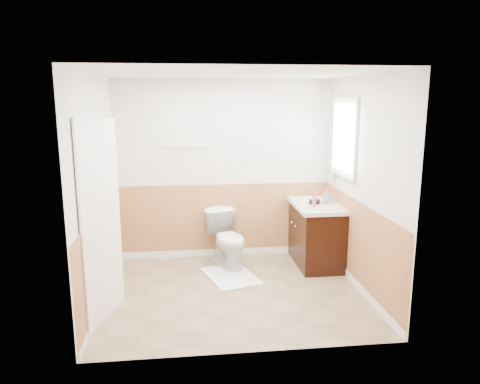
{
  "coord_description": "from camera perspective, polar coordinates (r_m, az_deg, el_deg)",
  "views": [
    {
      "loc": [
        -0.51,
        -4.94,
        2.24
      ],
      "look_at": [
        0.1,
        0.25,
        1.15
      ],
      "focal_mm": 33.81,
      "sensor_mm": 36.0,
      "label": 1
    }
  ],
  "objects": [
    {
      "name": "tp_sheet",
      "position": [
        6.4,
        -2.81,
        -3.18
      ],
      "size": [
        0.1,
        0.01,
        0.16
      ],
      "primitive_type": "cube",
      "color": "white",
      "rests_on": "tp_roll"
    },
    {
      "name": "vanity_knob_right",
      "position": [
        6.31,
        6.59,
        -3.83
      ],
      "size": [
        0.03,
        0.03,
        0.03
      ],
      "primitive_type": "sphere",
      "color": "silver",
      "rests_on": "vanity_cabinet"
    },
    {
      "name": "vanity_knob_left",
      "position": [
        6.12,
        7.02,
        -4.33
      ],
      "size": [
        0.03,
        0.03,
        0.03
      ],
      "primitive_type": "sphere",
      "color": "silver",
      "rests_on": "vanity_cabinet"
    },
    {
      "name": "mirror_panel",
      "position": [
        6.4,
        11.47,
        5.35
      ],
      "size": [
        0.02,
        0.35,
        0.9
      ],
      "primitive_type": "cube",
      "color": "silver",
      "rests_on": "wall_right"
    },
    {
      "name": "vanity_cabinet",
      "position": [
        6.34,
        9.42,
        -5.27
      ],
      "size": [
        0.55,
        1.1,
        0.8
      ],
      "primitive_type": "cube",
      "color": "black",
      "rests_on": "floor"
    },
    {
      "name": "ceiling",
      "position": [
        4.98,
        -0.83,
        14.77
      ],
      "size": [
        3.0,
        3.0,
        0.0
      ],
      "primitive_type": "plane",
      "rotation": [
        3.14,
        0.0,
        0.0
      ],
      "color": "white",
      "rests_on": "floor"
    },
    {
      "name": "window_glass",
      "position": [
        5.9,
        13.19,
        6.71
      ],
      "size": [
        0.01,
        0.7,
        0.9
      ],
      "primitive_type": "cube",
      "color": "white",
      "rests_on": "wall_right"
    },
    {
      "name": "hair_dryer_body",
      "position": [
        6.11,
        9.36,
        -1.19
      ],
      "size": [
        0.14,
        0.07,
        0.07
      ],
      "primitive_type": "cylinder",
      "rotation": [
        0.0,
        1.57,
        0.0
      ],
      "color": "black",
      "rests_on": "countertop"
    },
    {
      "name": "wall_front",
      "position": [
        3.81,
        1.24,
        -3.29
      ],
      "size": [
        3.0,
        0.0,
        3.0
      ],
      "primitive_type": "plane",
      "rotation": [
        -1.57,
        0.0,
        0.0
      ],
      "color": "silver",
      "rests_on": "floor"
    },
    {
      "name": "door",
      "position": [
        4.74,
        -17.32,
        -3.69
      ],
      "size": [
        0.29,
        0.78,
        2.04
      ],
      "primitive_type": "cube",
      "rotation": [
        0.0,
        0.0,
        -0.31
      ],
      "color": "white",
      "rests_on": "wall_left"
    },
    {
      "name": "wainscot_front",
      "position": [
        4.08,
        1.17,
        -13.48
      ],
      "size": [
        3.0,
        0.0,
        3.0
      ],
      "primitive_type": "plane",
      "rotation": [
        -1.57,
        0.0,
        0.0
      ],
      "color": "#BA7D4A",
      "rests_on": "floor"
    },
    {
      "name": "bath_mat",
      "position": [
        5.86,
        -1.17,
        -10.57
      ],
      "size": [
        0.77,
        0.93,
        0.02
      ],
      "primitive_type": "cube",
      "rotation": [
        0.0,
        0.0,
        0.31
      ],
      "color": "silver",
      "rests_on": "floor"
    },
    {
      "name": "countertop",
      "position": [
        6.22,
        9.46,
        -1.53
      ],
      "size": [
        0.6,
        1.15,
        0.05
      ],
      "primitive_type": "cube",
      "color": "beige",
      "rests_on": "vanity_cabinet"
    },
    {
      "name": "door_frame",
      "position": [
        4.75,
        -18.23,
        -3.59
      ],
      "size": [
        0.02,
        0.92,
        2.1
      ],
      "primitive_type": "cube",
      "color": "white",
      "rests_on": "wall_left"
    },
    {
      "name": "faucet",
      "position": [
        6.4,
        10.76,
        -0.34
      ],
      "size": [
        0.02,
        0.02,
        0.14
      ],
      "primitive_type": "cylinder",
      "color": "silver",
      "rests_on": "countertop"
    },
    {
      "name": "wainscot_back",
      "position": [
        6.49,
        -1.96,
        -3.78
      ],
      "size": [
        3.0,
        0.0,
        3.0
      ],
      "primitive_type": "plane",
      "rotation": [
        1.57,
        0.0,
        0.0
      ],
      "color": "#BA7D4A",
      "rests_on": "floor"
    },
    {
      "name": "wainscot_right",
      "position": [
        5.61,
        14.64,
        -6.69
      ],
      "size": [
        0.0,
        2.6,
        2.6
      ],
      "primitive_type": "plane",
      "rotation": [
        1.57,
        0.0,
        -1.57
      ],
      "color": "#BA7D4A",
      "rests_on": "floor"
    },
    {
      "name": "tp_roll",
      "position": [
        6.37,
        -2.82,
        -2.22
      ],
      "size": [
        0.1,
        0.11,
        0.11
      ],
      "primitive_type": "cylinder",
      "rotation": [
        0.0,
        1.57,
        0.0
      ],
      "color": "white",
      "rests_on": "tp_holder_bar"
    },
    {
      "name": "wainscot_left",
      "position": [
        5.33,
        -17.05,
        -7.82
      ],
      "size": [
        0.0,
        2.6,
        2.6
      ],
      "primitive_type": "plane",
      "rotation": [
        1.57,
        0.0,
        1.57
      ],
      "color": "#BA7D4A",
      "rests_on": "floor"
    },
    {
      "name": "wall_right",
      "position": [
        5.43,
        15.17,
        0.85
      ],
      "size": [
        0.0,
        3.0,
        3.0
      ],
      "primitive_type": "plane",
      "rotation": [
        1.57,
        0.0,
        -1.57
      ],
      "color": "silver",
      "rests_on": "floor"
    },
    {
      "name": "tp_holder_bar",
      "position": [
        6.37,
        -2.82,
        -2.22
      ],
      "size": [
        0.14,
        0.02,
        0.02
      ],
      "primitive_type": "cylinder",
      "rotation": [
        0.0,
        1.57,
        0.0
      ],
      "color": "silver",
      "rests_on": "wall_back"
    },
    {
      "name": "sink_basin",
      "position": [
        6.36,
        9.19,
        -0.91
      ],
      "size": [
        0.36,
        0.36,
        0.02
      ],
      "primitive_type": "cylinder",
      "color": "white",
      "rests_on": "countertop"
    },
    {
      "name": "floor",
      "position": [
        5.45,
        -0.75,
        -12.49
      ],
      "size": [
        3.0,
        3.0,
        0.0
      ],
      "primitive_type": "plane",
      "color": "#8C7051",
      "rests_on": "ground"
    },
    {
      "name": "wall_back",
      "position": [
        6.34,
        -2.01,
        2.79
      ],
      "size": [
        3.0,
        0.0,
        3.0
      ],
      "primitive_type": "plane",
      "rotation": [
        1.57,
        0.0,
        0.0
      ],
      "color": "silver",
      "rests_on": "floor"
    },
    {
      "name": "door_knob",
      "position": [
        5.06,
        -15.94,
        -3.46
      ],
      "size": [
        0.06,
        0.06,
        0.06
      ],
      "primitive_type": "sphere",
      "color": "silver",
      "rests_on": "door"
    },
    {
      "name": "wall_left",
      "position": [
        5.14,
        -17.68,
        0.1
      ],
      "size": [
        0.0,
        3.0,
        3.0
      ],
      "primitive_type": "plane",
      "rotation": [
        1.57,
        0.0,
        1.57
      ],
      "color": "silver",
      "rests_on": "floor"
    },
    {
      "name": "hair_dryer_handle",
      "position": [
        6.12,
        9.06,
        -1.46
      ],
      "size": [
        0.03,
        0.03,
        0.07
      ],
      "primitive_type": "cylinder",
      "color": "black",
      "rests_on": "countertop"
    },
    {
      "name": "toilet",
      "position": [
        6.12,
        -1.56,
        -5.97
      ],
      "size": [
        0.62,
        0.83,
        0.75
      ],
      "primitive_type": "imported",
      "rotation": [
        0.0,
        0.0,
        0.31
      ],
      "color": "white",
      "rests_on": "floor"
    },
    {
      "name": "soap_dispenser",
      "position": [
        6.16,
        10.87,
        -0.55
      ],
      "size": [
        0.1,
        0.1,
        0.2
      ],
      "primitive_type": "imported",
      "rotation": [
        0.0,
        0.0,
        0.17
      ],
      "color": "gray",
      "rests_on": "countertop"
    },
    {
      "name": "lotion_bottle",
      "position": [
        5.93,
        9.34,
        -0.84
      ],
      "size": [
        0.05,
        0.05,
        0.22
      ],
      "primitive_type": "cylinder",
      "color": "#C33277",
      "rests_on": "countertop"
    },
    {
      "name": "window_frame",
      "position": [
        5.89,
        13.04,
        6.71
      ],
      "size": [
        0.04,
        0.8,
        1.0
      ],
      "primitive_type": "cube",
      "color": "white",
      "rests_on": "wall_right"
    },
    {
      "name": "towel_bar",
      "position": [
        6.22,
        -7.07,
        5.79
      ],
      "size": [
        0.62,
        0.02,
        0.02
      ],
      "primitive_type": "cylinder",
      "rotation": [
        0.0,
        1.57,
        0.0
      ],
      "color": "silver",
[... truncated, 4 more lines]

